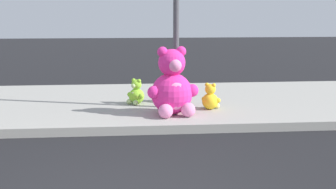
% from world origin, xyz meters
% --- Properties ---
extents(sidewalk, '(28.00, 4.40, 0.15)m').
position_xyz_m(sidewalk, '(0.00, 5.20, 0.07)').
color(sidewalk, '#9E9B93').
rests_on(sidewalk, ground_plane).
extents(sign_pole, '(0.56, 0.11, 3.20)m').
position_xyz_m(sign_pole, '(1.00, 4.40, 1.85)').
color(sign_pole, '#4C4C51').
rests_on(sign_pole, sidewalk).
extents(plush_pink_large, '(0.92, 0.84, 1.21)m').
position_xyz_m(plush_pink_large, '(0.87, 3.81, 0.63)').
color(plush_pink_large, '#F22D93').
rests_on(plush_pink_large, sidewalk).
extents(plush_brown, '(0.39, 0.38, 0.54)m').
position_xyz_m(plush_brown, '(0.92, 4.95, 0.37)').
color(plush_brown, olive).
rests_on(plush_brown, sidewalk).
extents(plush_lime, '(0.36, 0.36, 0.50)m').
position_xyz_m(plush_lime, '(0.25, 4.83, 0.35)').
color(plush_lime, '#8CD133').
rests_on(plush_lime, sidewalk).
extents(plush_yellow, '(0.35, 0.36, 0.50)m').
position_xyz_m(plush_yellow, '(1.63, 4.20, 0.35)').
color(plush_yellow, yellow).
rests_on(plush_yellow, sidewalk).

